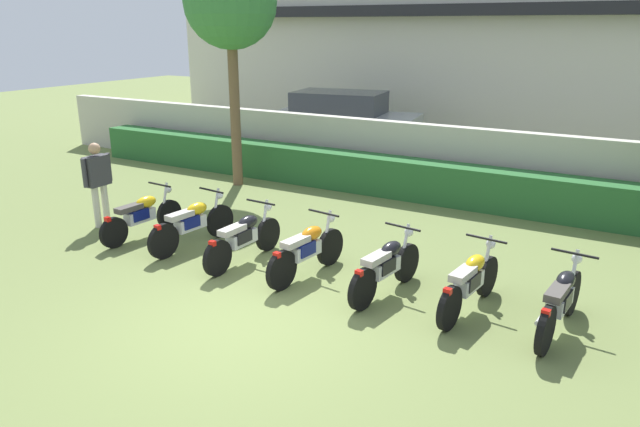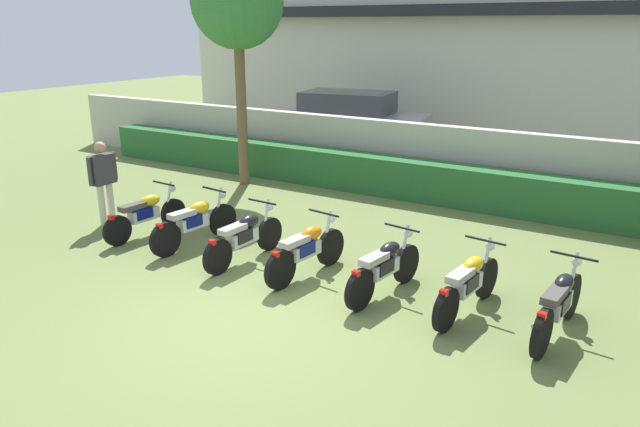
{
  "view_description": "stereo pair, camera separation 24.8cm",
  "coord_description": "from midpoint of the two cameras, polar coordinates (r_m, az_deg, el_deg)",
  "views": [
    {
      "loc": [
        4.41,
        -5.68,
        3.83
      ],
      "look_at": [
        0.0,
        2.04,
        0.98
      ],
      "focal_mm": 32.99,
      "sensor_mm": 36.0,
      "label": 1
    },
    {
      "loc": [
        4.63,
        -5.56,
        3.83
      ],
      "look_at": [
        0.0,
        2.04,
        0.98
      ],
      "focal_mm": 32.99,
      "sensor_mm": 36.0,
      "label": 2
    }
  ],
  "objects": [
    {
      "name": "hedge_row",
      "position": [
        13.6,
        9.39,
        3.16
      ],
      "size": [
        19.59,
        0.7,
        0.9
      ],
      "primitive_type": "cube",
      "color": "#28602D",
      "rests_on": "ground"
    },
    {
      "name": "ground",
      "position": [
        8.17,
        -8.12,
        -10.37
      ],
      "size": [
        60.0,
        60.0,
        0.0
      ],
      "primitive_type": "plane",
      "color": "olive"
    },
    {
      "name": "motorcycle_in_row_2",
      "position": [
        9.93,
        -8.16,
        -2.31
      ],
      "size": [
        0.6,
        1.92,
        0.96
      ],
      "rotation": [
        0.0,
        0.0,
        1.52
      ],
      "color": "black",
      "rests_on": "ground"
    },
    {
      "name": "motorcycle_in_row_4",
      "position": [
        8.7,
        5.57,
        -5.14
      ],
      "size": [
        0.6,
        1.83,
        0.97
      ],
      "rotation": [
        0.0,
        0.0,
        1.42
      ],
      "color": "black",
      "rests_on": "ground"
    },
    {
      "name": "motorcycle_in_row_1",
      "position": [
        10.78,
        -12.94,
        -0.93
      ],
      "size": [
        0.6,
        1.97,
        0.97
      ],
      "rotation": [
        0.0,
        0.0,
        1.46
      ],
      "color": "black",
      "rests_on": "ground"
    },
    {
      "name": "motorcycle_in_row_0",
      "position": [
        11.53,
        -17.51,
        -0.16
      ],
      "size": [
        0.6,
        1.88,
        0.94
      ],
      "rotation": [
        0.0,
        0.0,
        1.5
      ],
      "color": "black",
      "rests_on": "ground"
    },
    {
      "name": "compound_wall",
      "position": [
        14.16,
        10.48,
        5.2
      ],
      "size": [
        24.49,
        0.3,
        1.63
      ],
      "primitive_type": "cube",
      "color": "#BCB7A8",
      "rests_on": "ground"
    },
    {
      "name": "inspector_person",
      "position": [
        12.34,
        -21.3,
        3.28
      ],
      "size": [
        0.23,
        0.68,
        1.68
      ],
      "color": "beige",
      "rests_on": "ground"
    },
    {
      "name": "motorcycle_in_row_5",
      "position": [
        8.4,
        13.5,
        -6.46
      ],
      "size": [
        0.6,
        1.89,
        0.96
      ],
      "rotation": [
        0.0,
        0.0,
        1.44
      ],
      "color": "black",
      "rests_on": "ground"
    },
    {
      "name": "building",
      "position": [
        22.61,
        19.13,
        17.43
      ],
      "size": [
        25.78,
        6.5,
        8.09
      ],
      "color": "beige",
      "rests_on": "ground"
    },
    {
      "name": "parked_car",
      "position": [
        18.45,
        1.92,
        8.77
      ],
      "size": [
        4.72,
        2.61,
        1.89
      ],
      "rotation": [
        0.0,
        0.0,
        0.15
      ],
      "color": "#9EA3A8",
      "rests_on": "ground"
    },
    {
      "name": "motorcycle_in_row_6",
      "position": [
        8.19,
        21.48,
        -7.88
      ],
      "size": [
        0.6,
        1.91,
        0.97
      ],
      "rotation": [
        0.0,
        0.0,
        1.47
      ],
      "color": "black",
      "rests_on": "ground"
    },
    {
      "name": "motorcycle_in_row_3",
      "position": [
        9.28,
        -2.09,
        -3.54
      ],
      "size": [
        0.6,
        1.85,
        0.97
      ],
      "rotation": [
        0.0,
        0.0,
        1.44
      ],
      "color": "black",
      "rests_on": "ground"
    },
    {
      "name": "tree_near_inspector",
      "position": [
        14.52,
        -9.21,
        19.42
      ],
      "size": [
        2.16,
        2.16,
        5.43
      ],
      "color": "brown",
      "rests_on": "ground"
    }
  ]
}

